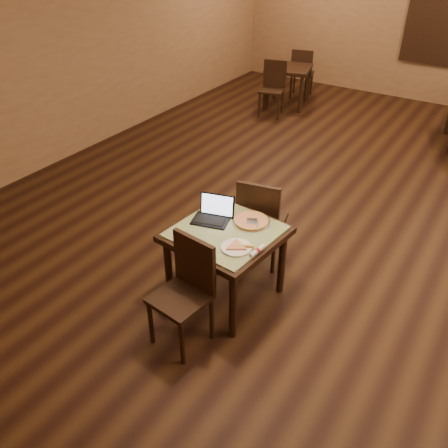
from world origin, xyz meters
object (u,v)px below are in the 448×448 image
Objects in this scene: tiled_table at (226,240)px; other_table_b at (288,74)px; chair_main_near at (187,286)px; pizza_pan at (251,222)px; chair_main_far at (260,218)px; other_table_b_chair_far at (302,71)px; laptop at (214,213)px; other_table_b_chair_near at (273,85)px.

tiled_table is 1.05× the size of other_table_b.
chair_main_near reaches higher than pizza_pan.
chair_main_far is 1.05× the size of other_table_b_chair_far.
other_table_b is (-1.97, 5.22, -0.05)m from tiled_table.
pizza_pan is 0.37× the size of other_table_b_chair_far.
pizza_pan is (0.32, 0.14, -0.05)m from laptop.
chair_main_near is 1.04× the size of other_table_b_chair_near.
pizza_pan is at bearing 95.44° from other_table_b_chair_far.
laptop is 5.42m from other_table_b.
chair_main_near is 5.65m from other_table_b_chair_near.
chair_main_far is 2.81× the size of pizza_pan.
other_table_b_chair_far is at bearing 110.48° from pizza_pan.
other_table_b is at bearing 72.74° from other_table_b_chair_far.
pizza_pan reaches higher than other_table_b.
other_table_b is 0.56m from other_table_b_chair_far.
chair_main_far is 4.52m from other_table_b_chair_near.
tiled_table is at bearing 97.41° from chair_main_near.
other_table_b_chair_near is at bearing 95.68° from laptop.
laptop reaches higher than other_table_b.
tiled_table is 0.29m from pizza_pan.
other_table_b is at bearing 72.74° from other_table_b_chair_near.
pizza_pan is (0.10, -0.37, 0.20)m from chair_main_far.
chair_main_far reaches higher than chair_main_near.
chair_main_near is 1.23m from chair_main_far.
laptop is 1.06× the size of pizza_pan.
chair_main_near is 2.77× the size of pizza_pan.
chair_main_far is 1.04× the size of other_table_b.
chair_main_far is 2.66× the size of laptop.
other_table_b_chair_far is at bearing 114.37° from tiled_table.
pizza_pan is at bearing -82.27° from other_table_b.
other_table_b_chair_near reaches higher than tiled_table.
tiled_table is 1.00× the size of chair_main_far.
other_table_b_chair_near is 1.00× the size of other_table_b_chair_far.
other_table_b_chair_near is at bearing 72.74° from other_table_b_chair_far.
other_table_b_chair_near is at bearing -75.15° from chair_main_far.
chair_main_near is 0.89m from pizza_pan.
tiled_table is at bearing -116.57° from pizza_pan.
other_table_b is (-2.09, 4.98, -0.15)m from pizza_pan.
chair_main_near is at bearing -83.35° from tiled_table.
chair_main_near reaches higher than other_table_b.
other_table_b_chair_far is (-1.97, 5.17, -0.03)m from chair_main_far.
tiled_table is 0.62m from chair_main_far.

